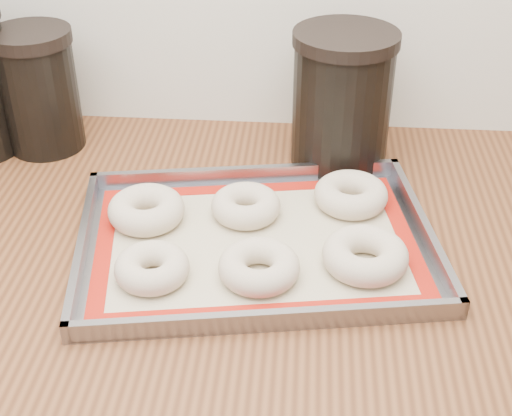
# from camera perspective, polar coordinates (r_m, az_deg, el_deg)

# --- Properties ---
(countertop) EXTENTS (3.06, 0.68, 0.04)m
(countertop) POSITION_cam_1_polar(r_m,az_deg,el_deg) (1.01, -10.26, -2.22)
(countertop) COLOR brown
(countertop) RESTS_ON cabinet
(baking_tray) EXTENTS (0.51, 0.40, 0.03)m
(baking_tray) POSITION_cam_1_polar(r_m,az_deg,el_deg) (0.94, 0.00, -2.69)
(baking_tray) COLOR gray
(baking_tray) RESTS_ON countertop
(baking_mat) EXTENTS (0.46, 0.36, 0.00)m
(baking_mat) POSITION_cam_1_polar(r_m,az_deg,el_deg) (0.94, 0.00, -2.79)
(baking_mat) COLOR #C6B793
(baking_mat) RESTS_ON baking_tray
(bagel_front_left) EXTENTS (0.10, 0.10, 0.03)m
(bagel_front_left) POSITION_cam_1_polar(r_m,az_deg,el_deg) (0.88, -8.33, -4.75)
(bagel_front_left) COLOR beige
(bagel_front_left) RESTS_ON baking_mat
(bagel_front_mid) EXTENTS (0.13, 0.13, 0.03)m
(bagel_front_mid) POSITION_cam_1_polar(r_m,az_deg,el_deg) (0.87, 0.24, -4.71)
(bagel_front_mid) COLOR beige
(bagel_front_mid) RESTS_ON baking_mat
(bagel_front_right) EXTENTS (0.11, 0.11, 0.04)m
(bagel_front_right) POSITION_cam_1_polar(r_m,az_deg,el_deg) (0.90, 8.73, -3.76)
(bagel_front_right) COLOR beige
(bagel_front_right) RESTS_ON baking_mat
(bagel_back_left) EXTENTS (0.11, 0.11, 0.04)m
(bagel_back_left) POSITION_cam_1_polar(r_m,az_deg,el_deg) (0.98, -8.76, -0.13)
(bagel_back_left) COLOR beige
(bagel_back_left) RESTS_ON baking_mat
(bagel_back_mid) EXTENTS (0.11, 0.11, 0.03)m
(bagel_back_mid) POSITION_cam_1_polar(r_m,az_deg,el_deg) (0.98, -0.82, 0.19)
(bagel_back_mid) COLOR beige
(bagel_back_mid) RESTS_ON baking_mat
(bagel_back_right) EXTENTS (0.14, 0.14, 0.04)m
(bagel_back_right) POSITION_cam_1_polar(r_m,az_deg,el_deg) (1.01, 7.60, 1.07)
(bagel_back_right) COLOR beige
(bagel_back_right) RESTS_ON baking_mat
(canister_mid) EXTENTS (0.13, 0.13, 0.19)m
(canister_mid) POSITION_cam_1_polar(r_m,az_deg,el_deg) (1.18, -16.97, 9.03)
(canister_mid) COLOR black
(canister_mid) RESTS_ON countertop
(canister_right) EXTENTS (0.16, 0.16, 0.21)m
(canister_right) POSITION_cam_1_polar(r_m,az_deg,el_deg) (1.09, 6.90, 8.67)
(canister_right) COLOR black
(canister_right) RESTS_ON countertop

